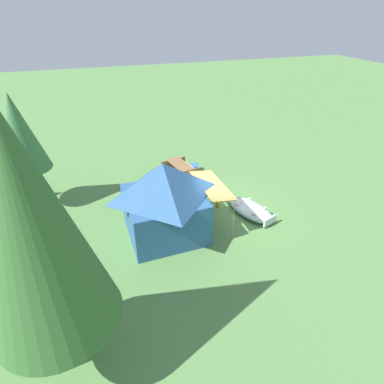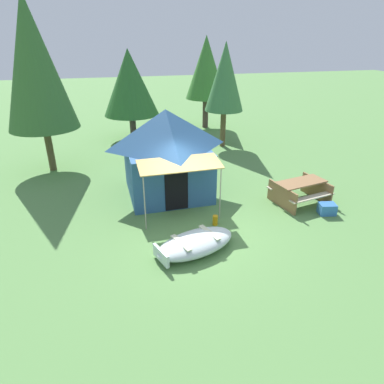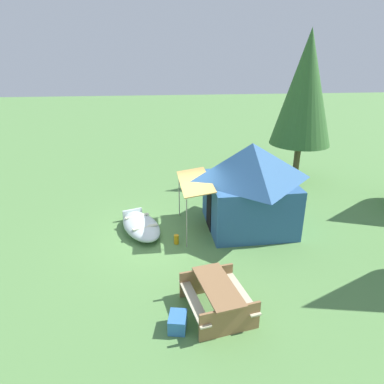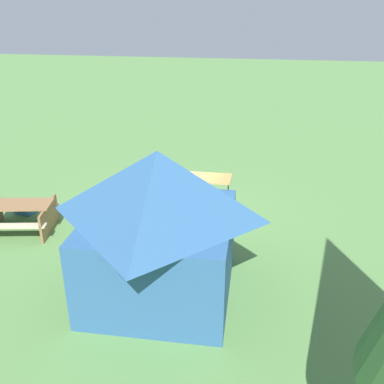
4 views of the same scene
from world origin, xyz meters
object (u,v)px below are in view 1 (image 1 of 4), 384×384
object	(u,v)px
picnic_table	(180,169)
pine_tree_far_center	(19,133)
cooler_box	(195,168)
pine_tree_back_left	(32,228)
canvas_cabin_tent	(165,199)
fuel_can	(218,205)
beached_rowboat	(251,210)

from	to	relation	value
picnic_table	pine_tree_far_center	xyz separation A→B (m)	(-0.49, 6.79, 2.92)
cooler_box	pine_tree_far_center	bearing A→B (deg)	96.83
pine_tree_back_left	cooler_box	bearing A→B (deg)	-34.84
canvas_cabin_tent	picnic_table	xyz separation A→B (m)	(4.26, -1.85, -1.10)
picnic_table	pine_tree_far_center	size ratio (longest dim) A/B	0.39
cooler_box	fuel_can	distance (m)	3.72
fuel_can	pine_tree_back_left	world-z (taller)	pine_tree_back_left
beached_rowboat	canvas_cabin_tent	bearing A→B (deg)	90.80
fuel_can	canvas_cabin_tent	bearing A→B (deg)	110.55
beached_rowboat	pine_tree_far_center	distance (m)	10.00
fuel_can	pine_tree_far_center	bearing A→B (deg)	69.78
beached_rowboat	canvas_cabin_tent	xyz separation A→B (m)	(-0.05, 3.79, 1.34)
canvas_cabin_tent	picnic_table	bearing A→B (deg)	-23.51
picnic_table	fuel_can	distance (m)	3.38
canvas_cabin_tent	fuel_can	xyz separation A→B (m)	(0.98, -2.62, -1.42)
canvas_cabin_tent	picnic_table	size ratio (longest dim) A/B	2.04
pine_tree_back_left	pine_tree_far_center	world-z (taller)	pine_tree_back_left
cooler_box	fuel_can	world-z (taller)	cooler_box
canvas_cabin_tent	pine_tree_back_left	size ratio (longest dim) A/B	0.59
beached_rowboat	pine_tree_far_center	world-z (taller)	pine_tree_far_center
fuel_can	pine_tree_far_center	size ratio (longest dim) A/B	0.06
picnic_table	fuel_can	xyz separation A→B (m)	(-3.27, -0.77, -0.32)
beached_rowboat	canvas_cabin_tent	distance (m)	4.02
picnic_table	pine_tree_back_left	world-z (taller)	pine_tree_back_left
picnic_table	pine_tree_back_left	bearing A→B (deg)	148.28
picnic_table	cooler_box	xyz separation A→B (m)	(0.45, -0.98, -0.30)
beached_rowboat	picnic_table	xyz separation A→B (m)	(4.20, 1.94, 0.25)
beached_rowboat	fuel_can	xyz separation A→B (m)	(0.93, 1.17, -0.08)
pine_tree_back_left	pine_tree_far_center	size ratio (longest dim) A/B	1.35
pine_tree_far_center	fuel_can	bearing A→B (deg)	-110.22
beached_rowboat	cooler_box	world-z (taller)	beached_rowboat
cooler_box	pine_tree_back_left	distance (m)	11.79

